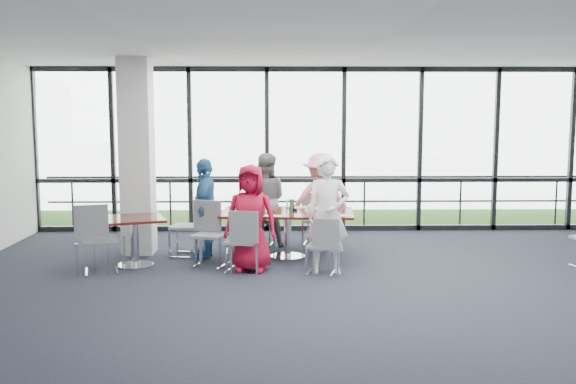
{
  "coord_description": "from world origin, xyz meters",
  "views": [
    {
      "loc": [
        -1.33,
        -7.52,
        2.31
      ],
      "look_at": [
        -1.14,
        2.31,
        1.1
      ],
      "focal_mm": 40.0,
      "sensor_mm": 36.0,
      "label": 1
    }
  ],
  "objects_px": {
    "main_table": "(288,218)",
    "diner_far_right": "(320,200)",
    "diner_end": "(205,208)",
    "chair_main_nr": "(322,246)",
    "chair_main_end": "(187,227)",
    "diner_near_left": "(251,218)",
    "chair_spare_la": "(101,239)",
    "side_table_left": "(134,225)",
    "chair_main_fl": "(262,220)",
    "chair_main_fr": "(316,220)",
    "diner_far_left": "(265,200)",
    "chair_main_nl": "(242,241)",
    "diner_near_right": "(328,215)",
    "chair_spare_lb": "(210,235)",
    "structural_column": "(137,157)"
  },
  "relations": [
    {
      "from": "main_table",
      "to": "diner_far_right",
      "type": "bearing_deg",
      "value": 58.71
    },
    {
      "from": "diner_end",
      "to": "chair_main_nr",
      "type": "distance_m",
      "value": 2.14
    },
    {
      "from": "diner_far_right",
      "to": "diner_end",
      "type": "xyz_separation_m",
      "value": [
        -1.9,
        -0.77,
        -0.02
      ]
    },
    {
      "from": "diner_end",
      "to": "chair_main_end",
      "type": "distance_m",
      "value": 0.45
    },
    {
      "from": "chair_main_end",
      "to": "diner_near_left",
      "type": "bearing_deg",
      "value": 55.66
    },
    {
      "from": "chair_main_end",
      "to": "chair_spare_la",
      "type": "bearing_deg",
      "value": -36.96
    },
    {
      "from": "side_table_left",
      "to": "chair_main_fl",
      "type": "xyz_separation_m",
      "value": [
        1.89,
        1.6,
        -0.2
      ]
    },
    {
      "from": "chair_main_fr",
      "to": "chair_main_end",
      "type": "bearing_deg",
      "value": 33.13
    },
    {
      "from": "diner_far_left",
      "to": "chair_main_nl",
      "type": "relative_size",
      "value": 1.8
    },
    {
      "from": "diner_near_right",
      "to": "diner_end",
      "type": "bearing_deg",
      "value": 152.91
    },
    {
      "from": "chair_main_fl",
      "to": "chair_main_fr",
      "type": "relative_size",
      "value": 1.0
    },
    {
      "from": "chair_main_nl",
      "to": "chair_main_nr",
      "type": "height_order",
      "value": "chair_main_nl"
    },
    {
      "from": "chair_main_fr",
      "to": "diner_end",
      "type": "bearing_deg",
      "value": 38.64
    },
    {
      "from": "chair_main_fr",
      "to": "chair_main_end",
      "type": "height_order",
      "value": "chair_main_end"
    },
    {
      "from": "diner_far_left",
      "to": "chair_main_fr",
      "type": "bearing_deg",
      "value": -173.17
    },
    {
      "from": "main_table",
      "to": "chair_main_fl",
      "type": "height_order",
      "value": "chair_main_fl"
    },
    {
      "from": "main_table",
      "to": "chair_spare_lb",
      "type": "bearing_deg",
      "value": -149.56
    },
    {
      "from": "chair_main_nl",
      "to": "main_table",
      "type": "bearing_deg",
      "value": 65.81
    },
    {
      "from": "diner_near_left",
      "to": "chair_spare_lb",
      "type": "height_order",
      "value": "diner_near_left"
    },
    {
      "from": "structural_column",
      "to": "diner_near_left",
      "type": "height_order",
      "value": "structural_column"
    },
    {
      "from": "structural_column",
      "to": "chair_main_nl",
      "type": "relative_size",
      "value": 3.54
    },
    {
      "from": "main_table",
      "to": "diner_near_right",
      "type": "relative_size",
      "value": 1.26
    },
    {
      "from": "main_table",
      "to": "side_table_left",
      "type": "bearing_deg",
      "value": -162.42
    },
    {
      "from": "chair_main_fl",
      "to": "structural_column",
      "type": "bearing_deg",
      "value": 29.41
    },
    {
      "from": "side_table_left",
      "to": "chair_main_fr",
      "type": "relative_size",
      "value": 1.24
    },
    {
      "from": "main_table",
      "to": "diner_far_right",
      "type": "height_order",
      "value": "diner_far_right"
    },
    {
      "from": "structural_column",
      "to": "diner_end",
      "type": "bearing_deg",
      "value": -16.88
    },
    {
      "from": "diner_near_left",
      "to": "chair_spare_la",
      "type": "height_order",
      "value": "diner_near_left"
    },
    {
      "from": "chair_main_nl",
      "to": "chair_main_end",
      "type": "xyz_separation_m",
      "value": [
        -0.94,
        1.06,
        0.03
      ]
    },
    {
      "from": "side_table_left",
      "to": "diner_near_left",
      "type": "bearing_deg",
      "value": -10.11
    },
    {
      "from": "chair_main_nr",
      "to": "chair_main_fr",
      "type": "xyz_separation_m",
      "value": [
        0.04,
        2.07,
        0.03
      ]
    },
    {
      "from": "diner_near_right",
      "to": "chair_main_end",
      "type": "xyz_separation_m",
      "value": [
        -2.19,
        1.13,
        -0.37
      ]
    },
    {
      "from": "chair_main_nr",
      "to": "chair_main_fl",
      "type": "bearing_deg",
      "value": 129.21
    },
    {
      "from": "structural_column",
      "to": "chair_main_fl",
      "type": "bearing_deg",
      "value": 17.8
    },
    {
      "from": "diner_near_right",
      "to": "diner_far_left",
      "type": "relative_size",
      "value": 1.05
    },
    {
      "from": "diner_near_left",
      "to": "chair_main_nl",
      "type": "distance_m",
      "value": 0.37
    },
    {
      "from": "diner_near_right",
      "to": "structural_column",
      "type": "bearing_deg",
      "value": 157.24
    },
    {
      "from": "diner_far_left",
      "to": "chair_main_fl",
      "type": "relative_size",
      "value": 1.86
    },
    {
      "from": "chair_main_nr",
      "to": "diner_far_right",
      "type": "bearing_deg",
      "value": 102.26
    },
    {
      "from": "diner_far_left",
      "to": "chair_main_end",
      "type": "bearing_deg",
      "value": 34.12
    },
    {
      "from": "structural_column",
      "to": "diner_end",
      "type": "xyz_separation_m",
      "value": [
        1.14,
        -0.35,
        -0.8
      ]
    },
    {
      "from": "diner_far_right",
      "to": "chair_main_nr",
      "type": "xyz_separation_m",
      "value": [
        -0.11,
        -1.88,
        -0.41
      ]
    },
    {
      "from": "main_table",
      "to": "side_table_left",
      "type": "distance_m",
      "value": 2.39
    },
    {
      "from": "diner_near_left",
      "to": "diner_near_right",
      "type": "distance_m",
      "value": 1.13
    },
    {
      "from": "diner_far_left",
      "to": "chair_spare_lb",
      "type": "xyz_separation_m",
      "value": [
        -0.8,
        -1.52,
        -0.33
      ]
    },
    {
      "from": "diner_end",
      "to": "chair_spare_la",
      "type": "bearing_deg",
      "value": -52.0
    },
    {
      "from": "chair_main_fr",
      "to": "chair_spare_lb",
      "type": "height_order",
      "value": "chair_spare_lb"
    },
    {
      "from": "diner_near_right",
      "to": "chair_main_fr",
      "type": "distance_m",
      "value": 2.06
    },
    {
      "from": "diner_near_left",
      "to": "diner_end",
      "type": "height_order",
      "value": "diner_end"
    },
    {
      "from": "chair_spare_la",
      "to": "diner_far_right",
      "type": "bearing_deg",
      "value": 11.88
    }
  ]
}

